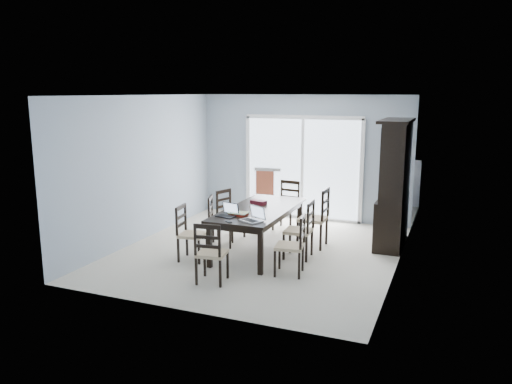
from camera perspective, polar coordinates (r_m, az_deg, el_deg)
floor at (r=8.50m, az=0.35°, el=-6.81°), size 5.00×5.00×0.00m
ceiling at (r=8.08m, az=0.37°, el=10.99°), size 5.00×5.00×0.00m
back_wall at (r=10.53m, az=5.40°, el=3.94°), size 4.50×0.02×2.60m
wall_left at (r=9.25m, az=-12.72°, el=2.68°), size 0.02×5.00×2.60m
wall_right at (r=7.66m, az=16.20°, el=0.74°), size 0.02×5.00×2.60m
balcony at (r=11.72m, az=6.69°, el=-2.03°), size 4.50×2.00×0.10m
railing at (r=12.55m, az=7.97°, el=1.62°), size 4.50×0.06×1.10m
dining_table at (r=8.32m, az=0.35°, el=-2.40°), size 1.00×2.20×0.75m
china_hutch at (r=8.95m, az=15.53°, el=0.77°), size 0.50×1.38×2.20m
sliding_door at (r=10.54m, az=5.35°, el=2.78°), size 2.52×0.05×2.18m
chair_left_near at (r=8.04m, az=-7.88°, el=-3.96°), size 0.44×0.43×1.03m
chair_left_mid at (r=8.71m, az=-4.56°, el=-2.71°), size 0.49×0.48×1.02m
chair_left_far at (r=9.23m, az=-3.27°, el=-1.90°), size 0.49×0.49×1.02m
chair_right_near at (r=7.33m, az=4.53°, el=-5.31°), size 0.46×0.45×1.05m
chair_right_mid at (r=8.05m, az=5.51°, el=-3.59°), size 0.44×0.43×1.10m
chair_right_far at (r=8.66m, az=7.17°, el=-2.19°), size 0.47×0.45×1.20m
chair_end_near at (r=6.99m, az=-5.30°, el=-6.25°), size 0.44×0.45×1.03m
chair_end_far at (r=9.81m, az=3.66°, el=-0.87°), size 0.45×0.46×1.09m
laptop_dark at (r=7.77m, az=-3.43°, el=-2.46°), size 0.33×0.26×0.20m
laptop_silver at (r=7.47m, az=-0.59°, el=-2.96°), size 0.40×0.35×0.23m
book_stack at (r=7.84m, az=-2.01°, el=-2.50°), size 0.31×0.24×0.05m
cell_phone at (r=7.44m, az=-3.14°, el=-3.42°), size 0.12×0.10×0.01m
game_box at (r=8.59m, az=0.28°, el=-1.19°), size 0.30×0.20×0.07m
hot_tub at (r=11.59m, az=5.60°, el=0.73°), size 2.29×2.11×1.04m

